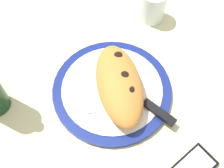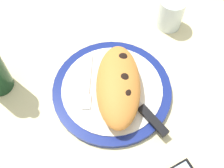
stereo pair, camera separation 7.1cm
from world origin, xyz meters
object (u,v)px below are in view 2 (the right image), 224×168
object	(u,v)px
knife	(144,111)
plate	(112,90)
calzone	(118,85)
water_glass	(170,15)
fork	(88,85)

from	to	relation	value
knife	plate	bearing A→B (deg)	-131.82
calzone	water_glass	distance (cm)	28.43
fork	knife	bearing A→B (deg)	60.34
knife	calzone	bearing A→B (deg)	-132.75
fork	water_glass	size ratio (longest dim) A/B	1.82
plate	fork	world-z (taller)	fork
calzone	knife	xyz separation A→B (cm)	(5.58, 6.04, -2.91)
plate	knife	size ratio (longest dim) A/B	1.59
plate	fork	distance (cm)	6.20
plate	water_glass	size ratio (longest dim) A/B	3.23
calzone	knife	bearing A→B (deg)	47.25
knife	water_glass	world-z (taller)	water_glass
calzone	water_glass	size ratio (longest dim) A/B	2.50
calzone	fork	bearing A→B (deg)	-105.89
calzone	plate	bearing A→B (deg)	-127.84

